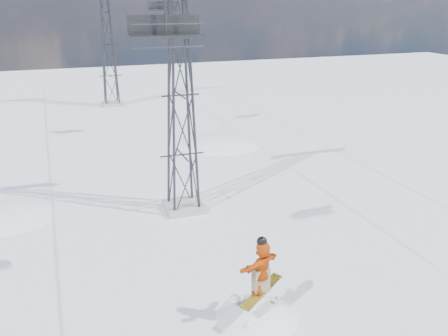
{
  "coord_description": "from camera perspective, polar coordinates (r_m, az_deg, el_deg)",
  "views": [
    {
      "loc": [
        -4.7,
        -13.18,
        9.69
      ],
      "look_at": [
        1.06,
        3.02,
        3.7
      ],
      "focal_mm": 40.0,
      "sensor_mm": 36.0,
      "label": 1
    }
  ],
  "objects": [
    {
      "name": "snow_terrain",
      "position": [
        39.45,
        -17.44,
        -11.03
      ],
      "size": [
        39.0,
        37.0,
        22.0
      ],
      "color": "white",
      "rests_on": "ground"
    },
    {
      "name": "lift_tower_near",
      "position": [
        22.28,
        -4.99,
        8.21
      ],
      "size": [
        5.2,
        1.8,
        11.43
      ],
      "color": "#999999",
      "rests_on": "ground"
    },
    {
      "name": "ground",
      "position": [
        17.02,
        0.04,
        -15.5
      ],
      "size": [
        120.0,
        120.0,
        0.0
      ],
      "primitive_type": "plane",
      "color": "white",
      "rests_on": "ground"
    },
    {
      "name": "lift_tower_far",
      "position": [
        46.7,
        -13.12,
        13.53
      ],
      "size": [
        5.2,
        1.8,
        11.43
      ],
      "color": "#999999",
      "rests_on": "ground"
    },
    {
      "name": "lift_chair_near",
      "position": [
        14.58,
        -6.71,
        15.53
      ],
      "size": [
        2.08,
        0.6,
        2.58
      ],
      "color": "black",
      "rests_on": "ground"
    },
    {
      "name": "lift_chair_mid",
      "position": [
        34.32,
        -6.96,
        17.82
      ],
      "size": [
        1.92,
        0.55,
        2.38
      ],
      "color": "black",
      "rests_on": "ground"
    }
  ]
}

